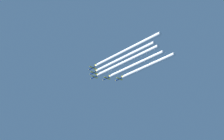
{
  "coord_description": "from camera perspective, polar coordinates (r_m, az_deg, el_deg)",
  "views": [
    {
      "loc": [
        -255.99,
        -291.04,
        1.26
      ],
      "look_at": [
        -0.24,
        -21.5,
        189.76
      ],
      "focal_mm": 65.65,
      "sensor_mm": 36.0,
      "label": 1
    }
  ],
  "objects": [
    {
      "name": "smoke_trail_outer_right",
      "position": [
        409.02,
        4.92,
        0.5
      ],
      "size": [
        3.76,
        69.26,
        3.76
      ],
      "color": "white"
    },
    {
      "name": "smoke_trail_outer_left",
      "position": [
        380.09,
        1.95,
        2.66
      ],
      "size": [
        3.76,
        84.08,
        3.76
      ],
      "color": "white"
    },
    {
      "name": "jet_right_wingman",
      "position": [
        434.52,
        -0.78,
        -1.16
      ],
      "size": [
        8.34,
        12.14,
        2.92
      ],
      "color": "navy"
    },
    {
      "name": "jet_left_wingman",
      "position": [
        423.75,
        -2.63,
        -0.41
      ],
      "size": [
        8.34,
        12.14,
        2.92
      ],
      "color": "navy"
    },
    {
      "name": "smoke_trail_right_wingman",
      "position": [
        407.81,
        3.25,
        0.7
      ],
      "size": [
        3.76,
        73.2,
        3.76
      ],
      "color": "white"
    },
    {
      "name": "jet_outer_left",
      "position": [
        410.72,
        -2.77,
        0.29
      ],
      "size": [
        8.34,
        12.14,
        2.92
      ],
      "color": "navy"
    },
    {
      "name": "smoke_trail_left_wingman",
      "position": [
        394.67,
        1.65,
        1.69
      ],
      "size": [
        3.76,
        78.44,
        3.76
      ],
      "color": "white"
    },
    {
      "name": "jet_lead",
      "position": [
        435.64,
        -2.5,
        -0.99
      ],
      "size": [
        8.34,
        12.14,
        2.92
      ],
      "color": "navy"
    },
    {
      "name": "jet_outer_right",
      "position": [
        433.66,
        0.98,
        -1.26
      ],
      "size": [
        8.34,
        12.14,
        2.92
      ],
      "color": "navy"
    },
    {
      "name": "smoke_trail_lead",
      "position": [
        404.65,
        1.95,
        1.14
      ],
      "size": [
        3.76,
        84.21,
        3.76
      ],
      "color": "white"
    }
  ]
}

